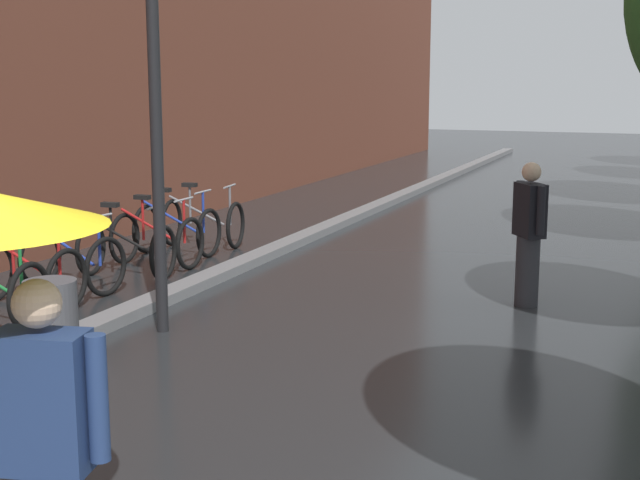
% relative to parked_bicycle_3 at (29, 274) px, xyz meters
% --- Properties ---
extents(kerb_strip, '(0.30, 36.00, 0.12)m').
position_rel_parked_bicycle_3_xyz_m(kerb_strip, '(1.26, 4.77, -0.32)').
color(kerb_strip, slate).
rests_on(kerb_strip, ground).
extents(parked_bicycle_3, '(1.09, 0.72, 0.96)m').
position_rel_parked_bicycle_3_xyz_m(parked_bicycle_3, '(0.00, 0.00, 0.00)').
color(parked_bicycle_3, black).
rests_on(parked_bicycle_3, ground).
extents(parked_bicycle_4, '(1.14, 0.80, 0.96)m').
position_rel_parked_bicycle_3_xyz_m(parked_bicycle_4, '(-0.02, 0.79, 0.00)').
color(parked_bicycle_4, black).
rests_on(parked_bicycle_4, ground).
extents(parked_bicycle_5, '(1.14, 0.80, 0.96)m').
position_rel_parked_bicycle_3_xyz_m(parked_bicycle_5, '(0.18, 1.62, 0.00)').
color(parked_bicycle_5, black).
rests_on(parked_bicycle_5, ground).
extents(parked_bicycle_6, '(1.08, 0.70, 0.96)m').
position_rel_parked_bicycle_3_xyz_m(parked_bicycle_6, '(0.16, 2.36, 0.00)').
color(parked_bicycle_6, black).
rests_on(parked_bicycle_6, ground).
extents(parked_bicycle_7, '(1.09, 0.72, 0.96)m').
position_rel_parked_bicycle_3_xyz_m(parked_bicycle_7, '(0.00, 3.15, 0.00)').
color(parked_bicycle_7, black).
rests_on(parked_bicycle_7, ground).
extents(parked_bicycle_8, '(1.16, 0.83, 0.96)m').
position_rel_parked_bicycle_3_xyz_m(parked_bicycle_8, '(0.05, 3.82, 0.00)').
color(parked_bicycle_8, black).
rests_on(parked_bicycle_8, ground).
extents(street_lamp_post, '(0.24, 0.24, 3.87)m').
position_rel_parked_bicycle_3_xyz_m(street_lamp_post, '(1.86, -0.27, 1.91)').
color(street_lamp_post, black).
rests_on(street_lamp_post, ground).
extents(litter_bin, '(0.44, 0.44, 0.85)m').
position_rel_parked_bicycle_3_xyz_m(litter_bin, '(1.78, -1.84, 0.05)').
color(litter_bin, '#4C4C51').
rests_on(litter_bin, ground).
extents(pedestrian_walking_midground, '(0.41, 0.50, 1.60)m').
position_rel_parked_bicycle_3_xyz_m(pedestrian_walking_midground, '(5.08, 2.11, 0.44)').
color(pedestrian_walking_midground, '#2D2D33').
rests_on(pedestrian_walking_midground, ground).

